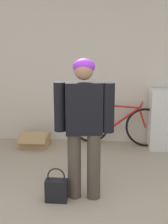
{
  "coord_description": "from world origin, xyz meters",
  "views": [
    {
      "loc": [
        0.29,
        -2.62,
        1.84
      ],
      "look_at": [
        0.0,
        0.78,
        1.05
      ],
      "focal_mm": 50.0,
      "sensor_mm": 36.0,
      "label": 1
    }
  ],
  "objects_px": {
    "person": "(84,121)",
    "cardboard_box": "(35,140)",
    "bicycle": "(117,124)",
    "handbag": "(56,190)"
  },
  "relations": [
    {
      "from": "bicycle",
      "to": "handbag",
      "type": "bearing_deg",
      "value": -100.94
    },
    {
      "from": "person",
      "to": "bicycle",
      "type": "height_order",
      "value": "person"
    },
    {
      "from": "person",
      "to": "cardboard_box",
      "type": "xyz_separation_m",
      "value": [
        -1.02,
        1.75,
        -0.83
      ]
    },
    {
      "from": "bicycle",
      "to": "cardboard_box",
      "type": "distance_m",
      "value": 1.48
    },
    {
      "from": "cardboard_box",
      "to": "bicycle",
      "type": "bearing_deg",
      "value": 8.68
    },
    {
      "from": "person",
      "to": "bicycle",
      "type": "distance_m",
      "value": 2.09
    },
    {
      "from": "bicycle",
      "to": "handbag",
      "type": "xyz_separation_m",
      "value": [
        -0.73,
        -2.1,
        -0.23
      ]
    },
    {
      "from": "bicycle",
      "to": "cardboard_box",
      "type": "height_order",
      "value": "bicycle"
    },
    {
      "from": "person",
      "to": "cardboard_box",
      "type": "relative_size",
      "value": 3.34
    },
    {
      "from": "person",
      "to": "cardboard_box",
      "type": "bearing_deg",
      "value": 110.88
    }
  ]
}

